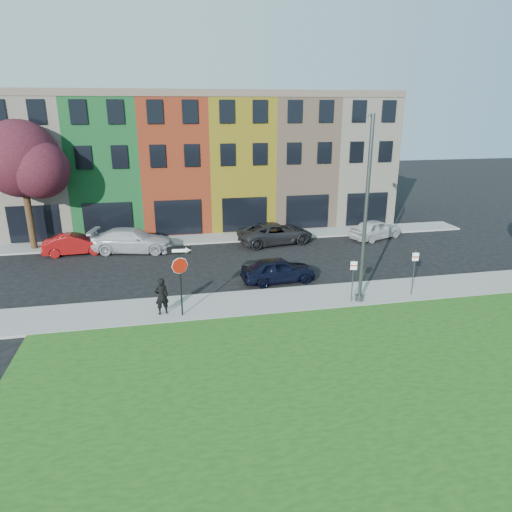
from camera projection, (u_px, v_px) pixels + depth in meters
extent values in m
plane|color=black|center=(308.00, 327.00, 20.23)|extent=(120.00, 120.00, 0.00)
cube|color=gray|center=(328.00, 296.00, 23.38)|extent=(40.00, 3.00, 0.12)
cube|color=gray|center=(207.00, 239.00, 33.62)|extent=(40.00, 2.40, 0.12)
cube|color=#BCAF9C|center=(44.00, 165.00, 35.60)|extent=(5.00, 10.00, 10.00)
cube|color=#24843B|center=(110.00, 163.00, 36.54)|extent=(5.00, 10.00, 10.00)
cube|color=#C44120|center=(174.00, 162.00, 37.48)|extent=(5.00, 10.00, 10.00)
cube|color=gold|center=(234.00, 161.00, 38.42)|extent=(5.00, 10.00, 10.00)
cube|color=#8E735B|center=(291.00, 159.00, 39.36)|extent=(5.00, 10.00, 10.00)
cube|color=#BBB49E|center=(345.00, 158.00, 40.30)|extent=(5.00, 10.00, 10.00)
cube|color=black|center=(212.00, 216.00, 34.33)|extent=(30.00, 0.12, 2.60)
cylinder|color=black|center=(181.00, 282.00, 20.67)|extent=(0.08, 0.08, 3.24)
cylinder|color=white|center=(180.00, 266.00, 20.40)|extent=(0.78, 0.09, 0.78)
cylinder|color=#971608|center=(180.00, 266.00, 20.38)|extent=(0.74, 0.08, 0.74)
cube|color=black|center=(179.00, 250.00, 20.18)|extent=(1.05, 0.12, 0.34)
cube|color=white|center=(179.00, 251.00, 20.15)|extent=(0.66, 0.07, 0.14)
imported|color=black|center=(162.00, 296.00, 21.03)|extent=(0.84, 0.72, 1.76)
imported|color=black|center=(278.00, 270.00, 25.30)|extent=(2.34, 4.39, 1.40)
imported|color=maroon|center=(76.00, 244.00, 30.12)|extent=(2.04, 4.31, 1.35)
imported|color=#B4B4B9|center=(132.00, 240.00, 30.61)|extent=(4.11, 6.21, 1.58)
imported|color=black|center=(276.00, 233.00, 32.47)|extent=(4.29, 6.20, 1.49)
imported|color=silver|center=(376.00, 229.00, 33.64)|extent=(4.70, 5.45, 1.45)
cylinder|color=#494B4E|center=(366.00, 213.00, 21.37)|extent=(0.18, 0.18, 8.93)
cylinder|color=#494B4E|center=(359.00, 298.00, 22.72)|extent=(0.40, 0.40, 0.30)
cylinder|color=#494B4E|center=(372.00, 115.00, 20.95)|extent=(0.87, 1.90, 0.12)
cube|color=#494B4E|center=(371.00, 116.00, 21.99)|extent=(0.44, 0.60, 0.16)
cylinder|color=#494B4E|center=(352.00, 281.00, 22.32)|extent=(0.05, 0.05, 2.20)
cube|color=white|center=(354.00, 266.00, 22.04)|extent=(0.31, 0.11, 0.42)
cube|color=#971608|center=(354.00, 266.00, 22.02)|extent=(0.31, 0.10, 0.06)
cylinder|color=#494B4E|center=(413.00, 273.00, 23.09)|extent=(0.05, 0.05, 2.39)
cube|color=white|center=(416.00, 257.00, 22.79)|extent=(0.32, 0.09, 0.42)
cube|color=#971608|center=(416.00, 257.00, 22.77)|extent=(0.31, 0.08, 0.06)
cylinder|color=black|center=(30.00, 217.00, 30.53)|extent=(0.44, 0.44, 4.28)
sphere|color=black|center=(20.00, 159.00, 29.32)|extent=(4.95, 4.95, 4.95)
sphere|color=black|center=(40.00, 169.00, 29.06)|extent=(3.72, 3.72, 3.72)
sphere|color=black|center=(7.00, 165.00, 30.08)|extent=(3.47, 3.47, 3.47)
sphere|color=black|center=(25.00, 144.00, 29.56)|extent=(2.97, 2.97, 2.97)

